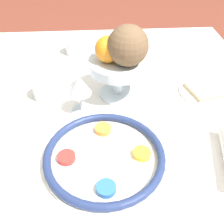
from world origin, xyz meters
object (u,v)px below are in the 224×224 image
Objects in this scene: seder_plate at (104,156)px; orange_fruit at (108,49)px; coconut at (128,46)px; cup_far at (44,89)px; fruit_stand at (118,69)px; bread_plate at (204,91)px; cup_near at (75,46)px; wine_glass at (80,87)px.

orange_fruit is at bearing -5.27° from seder_plate.
seder_plate is at bearing 162.20° from coconut.
coconut is 1.62× the size of cup_far.
bread_plate is at bearing -92.20° from fruit_stand.
cup_near is at bearing 55.21° from bread_plate.
coconut reaches higher than seder_plate.
cup_near is at bearing 27.30° from fruit_stand.
cup_far reaches higher than bread_plate.
bread_plate is 2.27× the size of cup_near.
fruit_stand is 0.33m from cup_near.
fruit_stand is at bearing -152.70° from cup_near.
coconut reaches higher than bread_plate.
coconut reaches higher than cup_near.
seder_plate is 0.57m from cup_near.
orange_fruit is 0.35m from bread_plate.
fruit_stand is 0.09m from coconut.
cup_near is at bearing 9.63° from seder_plate.
wine_glass reaches higher than seder_plate.
wine_glass is 1.06× the size of coconut.
seder_plate is 2.57× the size of coconut.
orange_fruit is 0.34m from cup_near.
seder_plate reaches higher than bread_plate.
cup_far is at bearing 164.02° from cup_near.
wine_glass is 1.59× the size of orange_fruit.
orange_fruit reaches higher than wine_glass.
orange_fruit is 0.67× the size of coconut.
fruit_stand is 2.54× the size of cup_near.
orange_fruit is 0.06m from coconut.
seder_plate is 1.64× the size of fruit_stand.
cup_far is at bearing 88.42° from orange_fruit.
wine_glass is 1.72× the size of cup_far.
bread_plate is at bearing -91.30° from cup_far.
cup_near reaches higher than bread_plate.
orange_fruit is 1.08× the size of cup_far.
fruit_stand is at bearing 87.80° from bread_plate.
bread_plate is at bearing -80.74° from wine_glass.
seder_plate is at bearing -162.73° from wine_glass.
bread_plate is 0.53m from cup_near.
bread_plate is at bearing -86.94° from coconut.
cup_far is (0.27, 0.18, 0.02)m from seder_plate.
wine_glass is 0.37m from cup_near.
bread_plate is 0.51m from cup_far.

